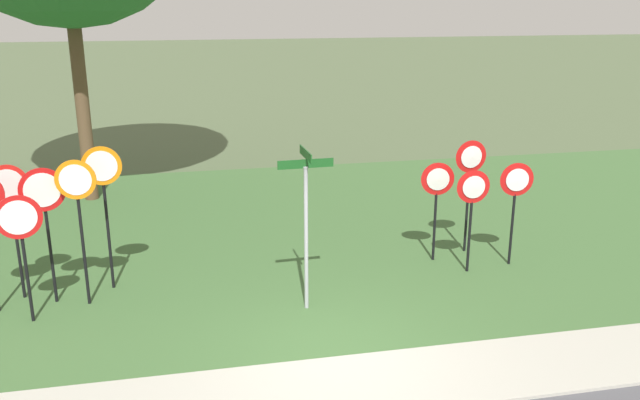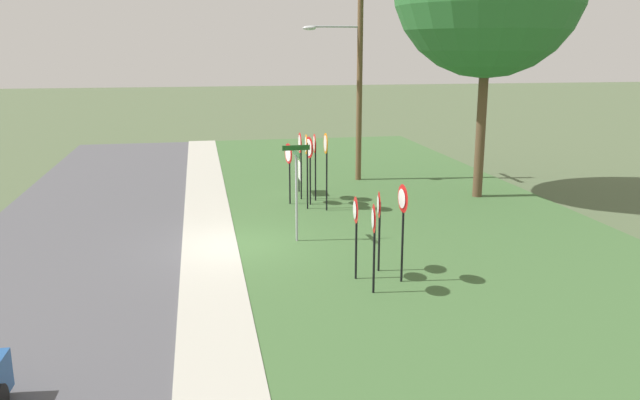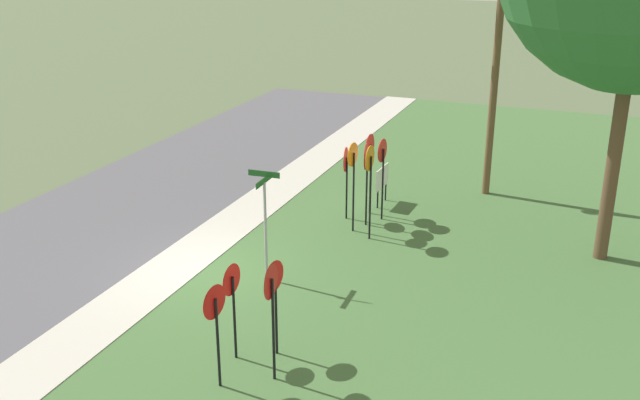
{
  "view_description": "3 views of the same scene",
  "coord_description": "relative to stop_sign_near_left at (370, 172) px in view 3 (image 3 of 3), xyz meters",
  "views": [
    {
      "loc": [
        -2.12,
        -8.85,
        5.37
      ],
      "look_at": [
        0.49,
        3.62,
        1.46
      ],
      "focal_mm": 37.4,
      "sensor_mm": 36.0,
      "label": 1
    },
    {
      "loc": [
        18.15,
        -0.98,
        5.7
      ],
      "look_at": [
        -0.16,
        2.5,
        1.26
      ],
      "focal_mm": 36.1,
      "sensor_mm": 36.0,
      "label": 2
    },
    {
      "loc": [
        14.91,
        9.19,
        8.37
      ],
      "look_at": [
        -1.68,
        2.62,
        1.77
      ],
      "focal_mm": 41.2,
      "sensor_mm": 36.0,
      "label": 3
    }
  ],
  "objects": [
    {
      "name": "stop_sign_far_left",
      "position": [
        -0.96,
        -0.42,
        -0.16
      ],
      "size": [
        0.77,
        0.17,
        2.52
      ],
      "rotation": [
        0.0,
        0.0,
        0.18
      ],
      "color": "black",
      "rests_on": "grass_median"
    },
    {
      "name": "road_asphalt",
      "position": [
        3.59,
        -8.16,
        -2.04
      ],
      "size": [
        44.0,
        6.4,
        0.01
      ],
      "primitive_type": "cube",
      "color": "#4C4C51",
      "rests_on": "ground_plane"
    },
    {
      "name": "stop_sign_far_right",
      "position": [
        -1.23,
        -1.14,
        -0.37
      ],
      "size": [
        0.74,
        0.16,
        2.26
      ],
      "rotation": [
        0.0,
        0.0,
        0.19
      ],
      "color": "black",
      "rests_on": "grass_median"
    },
    {
      "name": "grass_median",
      "position": [
        3.59,
        2.64,
        -2.03
      ],
      "size": [
        44.0,
        12.0,
        0.04
      ],
      "primitive_type": "cube",
      "color": "#3D6033",
      "rests_on": "ground_plane"
    },
    {
      "name": "yield_sign_far_left",
      "position": [
        6.94,
        -0.65,
        -0.45
      ],
      "size": [
        0.67,
        0.11,
        2.11
      ],
      "rotation": [
        0.0,
        0.0,
        -0.06
      ],
      "color": "black",
      "rests_on": "grass_median"
    },
    {
      "name": "yield_sign_near_right",
      "position": [
        7.95,
        -0.47,
        -0.41
      ],
      "size": [
        0.68,
        0.13,
        2.16
      ],
      "rotation": [
        0.0,
        0.0,
        -0.14
      ],
      "color": "black",
      "rests_on": "grass_median"
    },
    {
      "name": "sidewalk_strip",
      "position": [
        3.59,
        -4.16,
        -2.02
      ],
      "size": [
        44.0,
        1.6,
        0.06
      ],
      "primitive_type": "cube",
      "color": "#ADAA9E",
      "rests_on": "ground_plane"
    },
    {
      "name": "stop_sign_center_tall",
      "position": [
        -0.37,
        -0.63,
        -0.07
      ],
      "size": [
        0.7,
        0.11,
        2.68
      ],
      "rotation": [
        0.0,
        0.0,
        -0.08
      ],
      "color": "black",
      "rests_on": "grass_median"
    },
    {
      "name": "stop_sign_far_center",
      "position": [
        -1.57,
        -0.11,
        -0.17
      ],
      "size": [
        0.71,
        0.11,
        2.53
      ],
      "rotation": [
        0.0,
        0.0,
        -0.07
      ],
      "color": "black",
      "rests_on": "grass_median"
    },
    {
      "name": "ground_plane",
      "position": [
        3.59,
        -3.36,
        -2.05
      ],
      "size": [
        160.0,
        160.0,
        0.0
      ],
      "primitive_type": "plane",
      "color": "#4C5B3D"
    },
    {
      "name": "stop_sign_near_right",
      "position": [
        -1.9,
        -0.61,
        -0.15
      ],
      "size": [
        0.77,
        0.1,
        2.55
      ],
      "rotation": [
        0.0,
        0.0,
        -0.02
      ],
      "color": "black",
      "rests_on": "grass_median"
    },
    {
      "name": "stop_sign_near_left",
      "position": [
        0.0,
        0.0,
        0.0
      ],
      "size": [
        0.72,
        0.1,
        2.76
      ],
      "rotation": [
        0.0,
        0.0,
        -0.02
      ],
      "color": "black",
      "rests_on": "grass_median"
    },
    {
      "name": "street_name_post",
      "position": [
        3.45,
        -1.57,
        -0.28
      ],
      "size": [
        0.96,
        0.82,
        2.89
      ],
      "rotation": [
        0.0,
        0.0,
        0.04
      ],
      "color": "#9EA0A8",
      "rests_on": "grass_median"
    },
    {
      "name": "notice_board",
      "position": [
        -2.83,
        -0.48,
        -1.18
      ],
      "size": [
        1.1,
        0.08,
        1.25
      ],
      "rotation": [
        0.0,
        0.0,
        -0.04
      ],
      "color": "black",
      "rests_on": "grass_median"
    },
    {
      "name": "yield_sign_far_right",
      "position": [
        7.34,
        0.42,
        -0.18
      ],
      "size": [
        0.69,
        0.11,
        2.46
      ],
      "rotation": [
        0.0,
        0.0,
        0.04
      ],
      "color": "black",
      "rests_on": "grass_median"
    },
    {
      "name": "yield_sign_near_left",
      "position": [
        6.48,
        0.07,
        -0.45
      ],
      "size": [
        0.68,
        0.14,
        2.11
      ],
      "rotation": [
        0.0,
        0.0,
        -0.17
      ],
      "color": "black",
      "rests_on": "grass_median"
    },
    {
      "name": "utility_pole",
      "position": [
        -5.12,
        2.3,
        2.85
      ],
      "size": [
        2.1,
        2.55,
        9.01
      ],
      "color": "brown",
      "rests_on": "grass_median"
    }
  ]
}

